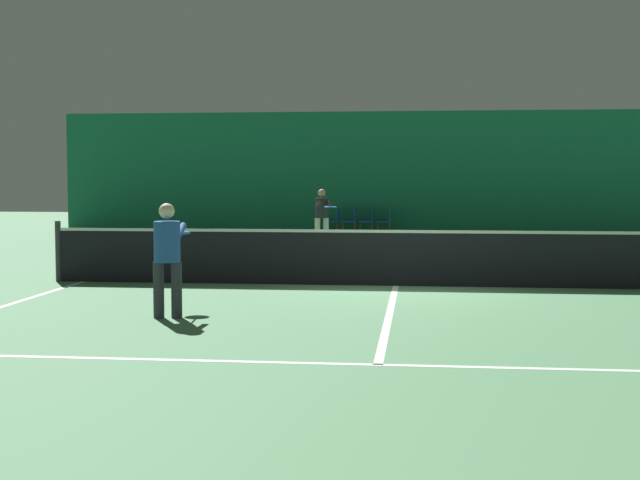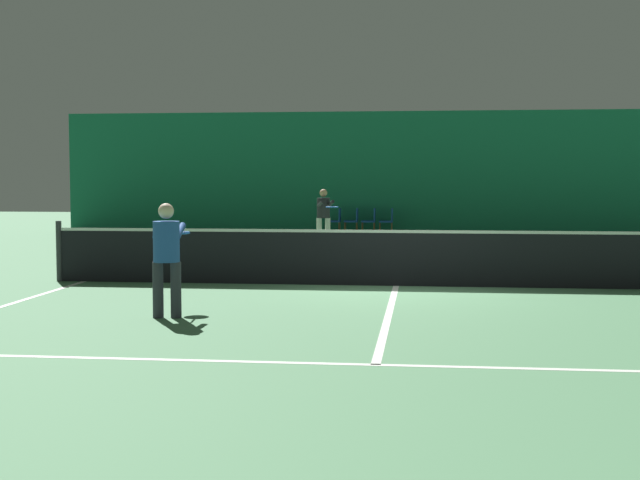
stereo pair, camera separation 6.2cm
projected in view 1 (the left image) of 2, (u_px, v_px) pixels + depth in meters
The scene contains 14 objects.
ground_plane at pixel (396, 286), 15.08m from camera, with size 60.00×60.00×0.00m, color #4C7F56.
backdrop_curtain at pixel (408, 173), 28.92m from camera, with size 23.00×0.12×3.97m.
court_line_baseline_far at pixel (407, 238), 26.88m from camera, with size 11.00×0.10×0.00m.
court_line_service_far at pixel (403, 254), 21.43m from camera, with size 8.25×0.10×0.00m.
court_line_service_near at pixel (378, 365), 8.74m from camera, with size 8.25×0.10×0.00m.
court_line_sideline_left at pixel (83, 281), 15.70m from camera, with size 0.10×23.80×0.00m.
court_line_centre at pixel (396, 286), 15.08m from camera, with size 0.10×12.80×0.00m.
tennis_net at pixel (396, 256), 15.05m from camera, with size 12.00×0.10×1.07m.
player_near at pixel (168, 251), 11.65m from camera, with size 0.48×1.31×1.50m.
player_far at pixel (322, 213), 23.83m from camera, with size 0.76×1.32×1.52m.
courtside_chair_0 at pixel (334, 219), 28.74m from camera, with size 0.44×0.44×0.84m.
courtside_chair_1 at pixel (351, 219), 28.68m from camera, with size 0.44×0.44×0.84m.
courtside_chair_2 at pixel (369, 219), 28.62m from camera, with size 0.44×0.44×0.84m.
courtside_chair_3 at pixel (386, 219), 28.55m from camera, with size 0.44×0.44×0.84m.
Camera 1 is at (0.40, -15.04, 1.84)m, focal length 50.00 mm.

